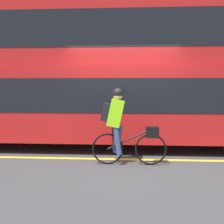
% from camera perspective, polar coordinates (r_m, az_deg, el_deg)
% --- Properties ---
extents(ground_plane, '(80.00, 80.00, 0.00)m').
position_cam_1_polar(ground_plane, '(6.92, 1.90, -8.61)').
color(ground_plane, '#424244').
extents(road_center_line, '(50.00, 0.14, 0.01)m').
position_cam_1_polar(road_center_line, '(6.90, 1.90, -8.61)').
color(road_center_line, yellow).
rests_on(road_center_line, ground_plane).
extents(sidewalk_curb, '(60.00, 2.49, 0.14)m').
position_cam_1_polar(sidewalk_curb, '(12.52, 2.94, -2.05)').
color(sidewalk_curb, '#A8A399').
rests_on(sidewalk_curb, ground_plane).
extents(building_facade, '(60.00, 0.30, 9.47)m').
position_cam_1_polar(building_facade, '(14.15, 3.16, 17.79)').
color(building_facade, gray).
rests_on(building_facade, ground_plane).
extents(bus, '(10.58, 2.55, 3.56)m').
position_cam_1_polar(bus, '(8.32, -4.78, 7.41)').
color(bus, black).
rests_on(bus, ground_plane).
extents(cyclist_on_bike, '(1.52, 0.32, 1.56)m').
position_cam_1_polar(cyclist_on_bike, '(6.32, 1.66, -2.11)').
color(cyclist_on_bike, black).
rests_on(cyclist_on_bike, ground_plane).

